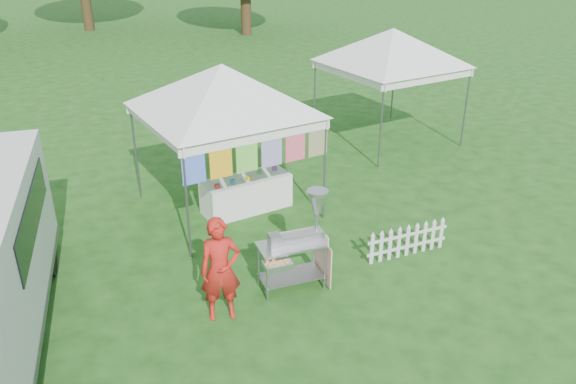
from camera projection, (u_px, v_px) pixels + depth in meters
ground at (323, 290)px, 9.05m from camera, size 120.00×120.00×0.00m
canopy_main at (222, 64)px, 10.48m from camera, size 4.24×4.24×3.45m
canopy_right at (394, 28)px, 14.22m from camera, size 4.24×4.24×3.45m
donut_cart at (302, 234)px, 8.77m from camera, size 1.29×0.80×1.64m
vendor at (220, 270)px, 8.11m from camera, size 0.69×0.55×1.63m
picket_fence at (407, 241)px, 9.89m from camera, size 1.61×0.26×0.56m
display_table at (246, 194)px, 11.51m from camera, size 1.80×0.70×0.71m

